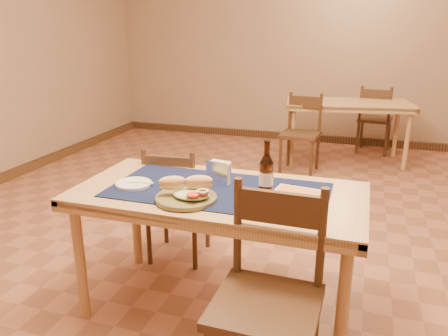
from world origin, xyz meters
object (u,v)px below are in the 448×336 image
(main_table, at_px, (218,204))
(sandwich_plate, at_px, (187,194))
(napkin_holder, at_px, (219,173))
(chair_main_far, at_px, (176,201))
(beer_bottle, at_px, (266,174))
(chair_main_near, at_px, (268,296))
(back_table, at_px, (348,108))

(main_table, xyz_separation_m, sandwich_plate, (-0.11, -0.19, 0.12))
(sandwich_plate, distance_m, napkin_holder, 0.31)
(main_table, distance_m, chair_main_far, 0.70)
(main_table, distance_m, beer_bottle, 0.33)
(main_table, relative_size, sandwich_plate, 4.96)
(chair_main_near, xyz_separation_m, beer_bottle, (-0.15, 0.56, 0.36))
(beer_bottle, distance_m, napkin_holder, 0.31)
(sandwich_plate, height_order, beer_bottle, beer_bottle)
(back_table, xyz_separation_m, chair_main_far, (-1.01, -2.93, -0.23))
(back_table, distance_m, beer_bottle, 3.39)
(beer_bottle, bearing_deg, chair_main_far, 148.96)
(back_table, height_order, napkin_holder, napkin_holder)
(chair_main_far, xyz_separation_m, chair_main_near, (0.88, -1.01, 0.06))
(chair_main_far, bearing_deg, sandwich_plate, -60.92)
(main_table, bearing_deg, back_table, 81.06)
(back_table, relative_size, beer_bottle, 5.39)
(chair_main_near, bearing_deg, napkin_holder, 124.67)
(chair_main_far, height_order, chair_main_near, chair_main_near)
(main_table, distance_m, napkin_holder, 0.19)
(beer_bottle, height_order, napkin_holder, beer_bottle)
(beer_bottle, bearing_deg, back_table, 85.39)
(main_table, relative_size, napkin_holder, 10.22)
(sandwich_plate, bearing_deg, beer_bottle, 30.73)
(main_table, xyz_separation_m, chair_main_far, (-0.47, 0.47, -0.23))
(beer_bottle, bearing_deg, napkin_holder, 165.06)
(main_table, height_order, napkin_holder, napkin_holder)
(chair_main_far, relative_size, sandwich_plate, 2.64)
(chair_main_near, relative_size, sandwich_plate, 3.01)
(back_table, bearing_deg, chair_main_near, -91.80)
(main_table, xyz_separation_m, napkin_holder, (-0.03, 0.10, 0.15))
(back_table, xyz_separation_m, chair_main_near, (-0.12, -3.94, -0.16))
(chair_main_near, relative_size, napkin_holder, 6.20)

